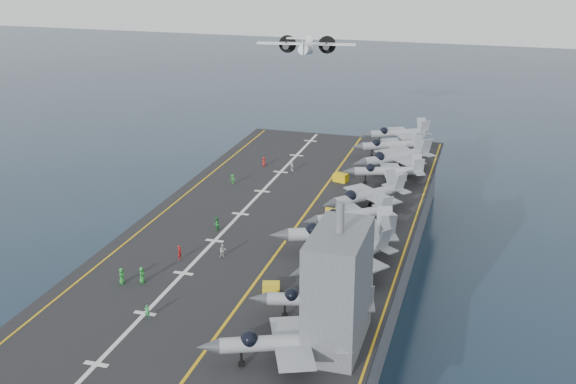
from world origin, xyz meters
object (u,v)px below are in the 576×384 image
(tow_cart_a, at_px, (271,288))
(transport_plane, at_px, (306,50))
(island_superstructure, at_px, (338,275))
(fighter_jet_0, at_px, (283,341))

(tow_cart_a, distance_m, transport_plane, 82.91)
(transport_plane, bearing_deg, island_superstructure, -73.06)
(island_superstructure, relative_size, transport_plane, 0.65)
(transport_plane, bearing_deg, fighter_jet_0, -76.23)
(tow_cart_a, bearing_deg, island_superstructure, -41.59)
(fighter_jet_0, distance_m, tow_cart_a, 14.54)
(island_superstructure, height_order, fighter_jet_0, island_superstructure)
(island_superstructure, xyz_separation_m, tow_cart_a, (-9.50, 8.43, -6.92))
(island_superstructure, xyz_separation_m, fighter_jet_0, (-4.05, -4.91, -5.02))
(island_superstructure, relative_size, fighter_jet_0, 0.89)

